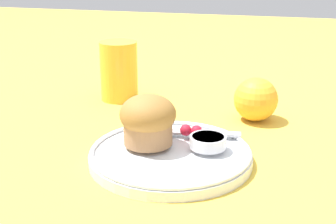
% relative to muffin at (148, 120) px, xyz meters
% --- Properties ---
extents(ground_plane, '(3.00, 3.00, 0.00)m').
position_rel_muffin_xyz_m(ground_plane, '(0.05, 0.02, -0.06)').
color(ground_plane, gold).
extents(plate, '(0.23, 0.23, 0.02)m').
position_rel_muffin_xyz_m(plate, '(0.04, -0.01, -0.05)').
color(plate, white).
rests_on(plate, ground_plane).
extents(muffin, '(0.08, 0.08, 0.07)m').
position_rel_muffin_xyz_m(muffin, '(0.00, 0.00, 0.00)').
color(muffin, '#9E7047').
rests_on(muffin, plate).
extents(cream_ramekin, '(0.05, 0.05, 0.02)m').
position_rel_muffin_xyz_m(cream_ramekin, '(0.09, 0.01, -0.03)').
color(cream_ramekin, silver).
rests_on(cream_ramekin, plate).
extents(berry_pair, '(0.03, 0.02, 0.02)m').
position_rel_muffin_xyz_m(berry_pair, '(0.05, 0.04, -0.03)').
color(berry_pair, '#B7192D').
rests_on(berry_pair, plate).
extents(butter_knife, '(0.15, 0.04, 0.00)m').
position_rel_muffin_xyz_m(butter_knife, '(0.05, 0.05, -0.03)').
color(butter_knife, '#B7B7BC').
rests_on(butter_knife, plate).
extents(orange_fruit, '(0.08, 0.08, 0.08)m').
position_rel_muffin_xyz_m(orange_fruit, '(0.14, 0.19, -0.02)').
color(orange_fruit, '#F4A82D').
rests_on(orange_fruit, ground_plane).
extents(juice_glass, '(0.07, 0.07, 0.11)m').
position_rel_muffin_xyz_m(juice_glass, '(-0.13, 0.24, 0.00)').
color(juice_glass, gold).
rests_on(juice_glass, ground_plane).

